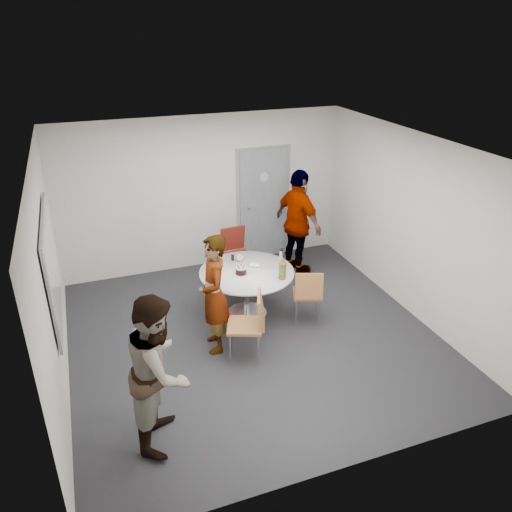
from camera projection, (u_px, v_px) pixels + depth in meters
name	position (u px, v px, depth m)	size (l,w,h in m)	color
floor	(253.00, 336.00, 7.13)	(5.00, 5.00, 0.00)	black
ceiling	(252.00, 148.00, 5.97)	(5.00, 5.00, 0.00)	silver
wall_back	(204.00, 194.00, 8.67)	(5.00, 5.00, 0.00)	beige
wall_left	(50.00, 282.00, 5.77)	(5.00, 5.00, 0.00)	beige
wall_right	(412.00, 226.00, 7.33)	(5.00, 5.00, 0.00)	beige
wall_front	(348.00, 361.00, 4.44)	(5.00, 5.00, 0.00)	beige
door	(263.00, 204.00, 9.14)	(1.02, 0.17, 2.12)	slate
whiteboard	(52.00, 266.00, 5.91)	(0.04, 1.90, 1.25)	gray
table	(249.00, 277.00, 7.40)	(1.41, 1.41, 1.05)	silver
chair_near_left	(252.00, 320.00, 6.47)	(0.61, 0.58, 0.94)	brown
chair_near_right	(308.00, 291.00, 7.23)	(0.53, 0.56, 0.87)	brown
chair_far	(235.00, 249.00, 8.39)	(0.50, 0.54, 0.97)	maroon
person_main	(214.00, 294.00, 6.55)	(0.61, 0.40, 1.66)	#A5C6EA
person_left	(160.00, 370.00, 5.09)	(0.84, 0.66, 1.73)	white
person_right	(298.00, 223.00, 8.55)	(1.09, 0.46, 1.87)	black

